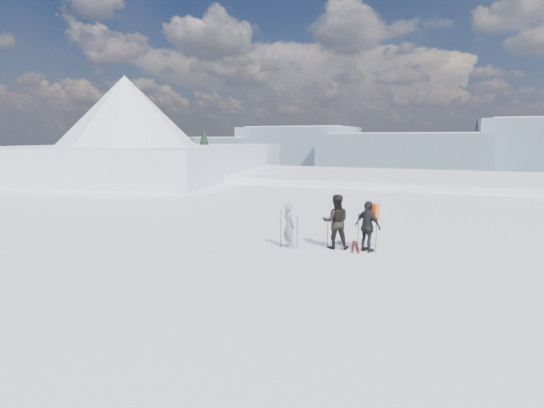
{
  "coord_description": "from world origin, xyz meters",
  "views": [
    {
      "loc": [
        2.93,
        -10.08,
        3.81
      ],
      "look_at": [
        -2.46,
        3.0,
        1.6
      ],
      "focal_mm": 28.0,
      "sensor_mm": 36.0,
      "label": 1
    }
  ],
  "objects_px": {
    "skier_pack": "(368,227)",
    "skis_loose": "(355,247)",
    "skier_grey": "(289,226)",
    "skier_dark": "(336,222)"
  },
  "relations": [
    {
      "from": "skier_pack",
      "to": "skis_loose",
      "type": "relative_size",
      "value": 1.03
    },
    {
      "from": "skier_grey",
      "to": "skier_dark",
      "type": "height_order",
      "value": "skier_dark"
    },
    {
      "from": "skier_pack",
      "to": "skier_grey",
      "type": "bearing_deg",
      "value": 39.02
    },
    {
      "from": "skier_grey",
      "to": "skis_loose",
      "type": "distance_m",
      "value": 2.46
    },
    {
      "from": "skier_dark",
      "to": "skis_loose",
      "type": "bearing_deg",
      "value": -162.64
    },
    {
      "from": "skis_loose",
      "to": "skier_dark",
      "type": "bearing_deg",
      "value": -145.07
    },
    {
      "from": "skier_grey",
      "to": "skis_loose",
      "type": "xyz_separation_m",
      "value": [
        2.14,
        0.94,
        -0.77
      ]
    },
    {
      "from": "skier_grey",
      "to": "skier_dark",
      "type": "relative_size",
      "value": 0.83
    },
    {
      "from": "skis_loose",
      "to": "skier_grey",
      "type": "bearing_deg",
      "value": -156.19
    },
    {
      "from": "skier_dark",
      "to": "skier_grey",
      "type": "bearing_deg",
      "value": 1.2
    }
  ]
}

